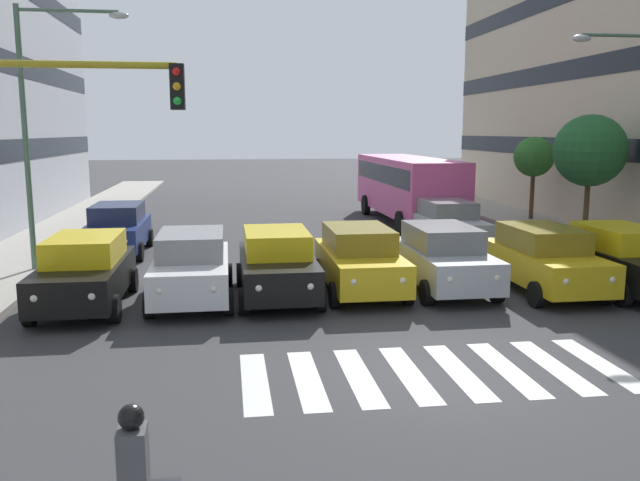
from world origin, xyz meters
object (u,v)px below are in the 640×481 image
at_px(car_row2_0, 448,223).
at_px(car_0, 622,258).
at_px(traffic_light_gantry, 11,163).
at_px(street_lamp_right, 42,111).
at_px(car_6, 85,271).
at_px(car_4, 277,264).
at_px(car_2, 443,257).
at_px(car_3, 359,259).
at_px(car_row2_1, 118,229).
at_px(street_tree_2, 590,151).
at_px(bus_behind_traffic, 407,183).
at_px(street_tree_3, 534,157).
at_px(car_1, 544,259).
at_px(car_5, 192,266).

bearing_deg(car_row2_0, car_0, 108.50).
height_order(traffic_light_gantry, street_lamp_right, street_lamp_right).
distance_m(car_0, car_6, 13.76).
distance_m(car_4, car_row2_0, 9.37).
bearing_deg(car_4, car_2, -177.02).
relative_size(car_3, street_lamp_right, 0.59).
distance_m(car_0, car_2, 4.73).
xyz_separation_m(car_4, car_6, (4.64, 0.25, 0.00)).
bearing_deg(car_0, car_4, -3.62).
height_order(car_4, car_row2_1, same).
bearing_deg(car_row2_0, street_tree_2, -173.55).
bearing_deg(street_tree_2, car_3, 33.61).
bearing_deg(street_tree_2, bus_behind_traffic, -47.58).
height_order(car_2, street_lamp_right, street_lamp_right).
distance_m(car_3, street_tree_3, 16.34).
relative_size(car_1, street_lamp_right, 0.59).
relative_size(car_0, car_4, 1.00).
relative_size(car_6, street_tree_3, 1.16).
xyz_separation_m(car_3, bus_behind_traffic, (-4.83, -12.84, 0.97)).
relative_size(car_1, car_2, 1.00).
bearing_deg(car_row2_0, traffic_light_gantry, 44.19).
xyz_separation_m(car_1, street_tree_2, (-5.47, -7.49, 2.58)).
xyz_separation_m(car_0, street_tree_2, (-3.39, -7.73, 2.58)).
bearing_deg(car_3, car_row2_0, -126.27).
bearing_deg(street_tree_2, street_lamp_right, 9.77).
height_order(bus_behind_traffic, traffic_light_gantry, traffic_light_gantry).
xyz_separation_m(car_1, car_2, (2.57, -0.56, 0.00)).
xyz_separation_m(car_0, car_row2_1, (14.10, -7.43, 0.00)).
xyz_separation_m(car_row2_0, traffic_light_gantry, (11.53, 11.20, 2.80)).
relative_size(bus_behind_traffic, street_tree_3, 2.75).
bearing_deg(street_lamp_right, street_tree_2, -170.23).
distance_m(car_6, street_tree_3, 21.76).
bearing_deg(bus_behind_traffic, car_1, 90.00).
xyz_separation_m(car_row2_1, street_tree_2, (-17.49, -0.30, 2.58)).
distance_m(traffic_light_gantry, street_tree_3, 24.65).
relative_size(car_5, car_row2_1, 1.00).
distance_m(car_1, car_4, 7.03).
relative_size(car_0, bus_behind_traffic, 0.42).
distance_m(car_4, car_6, 4.65).
xyz_separation_m(car_6, street_tree_2, (-17.14, -7.40, 2.58)).
xyz_separation_m(street_tree_2, street_tree_3, (-0.36, -5.34, -0.45)).
bearing_deg(car_0, street_lamp_right, -16.01).
height_order(car_0, street_lamp_right, street_lamp_right).
relative_size(car_6, car_row2_0, 1.00).
relative_size(car_row2_0, bus_behind_traffic, 0.42).
distance_m(car_3, car_row2_1, 9.72).
bearing_deg(car_1, car_3, -7.46).
height_order(car_6, street_tree_3, street_tree_3).
distance_m(car_0, traffic_light_gantry, 14.76).
distance_m(car_2, car_3, 2.27).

